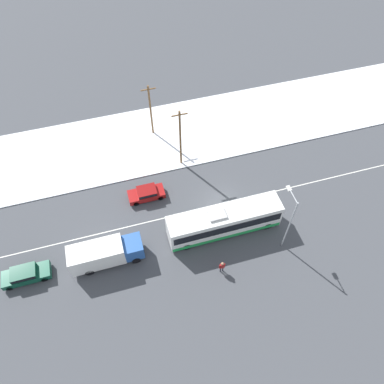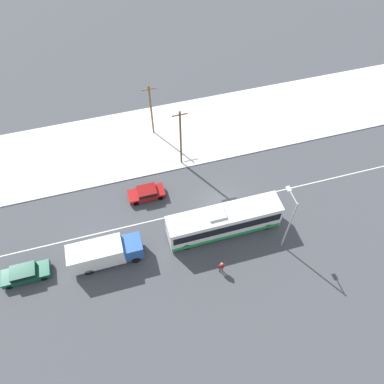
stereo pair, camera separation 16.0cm
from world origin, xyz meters
name	(u,v)px [view 1 (the left image)]	position (x,y,z in m)	size (l,w,h in m)	color
ground_plane	(220,205)	(0.00, 0.00, 0.00)	(120.00, 120.00, 0.00)	#424449
snow_lot	(190,131)	(0.00, 12.30, 0.06)	(80.00, 11.81, 0.12)	white
lane_marking_center	(220,205)	(0.00, 0.00, 0.00)	(60.00, 0.12, 0.00)	silver
city_bus	(224,221)	(-0.73, -3.22, 1.73)	(12.03, 2.57, 3.54)	white
box_truck	(105,253)	(-13.33, -3.38, 1.58)	(7.28, 2.30, 2.82)	silver
sedan_car	(147,193)	(-7.73, 3.35, 0.75)	(4.12, 1.80, 1.36)	maroon
parked_car_near_truck	(25,274)	(-21.20, -3.05, 0.79)	(4.62, 1.80, 1.44)	#0F4733
pedestrian_at_stop	(222,266)	(-2.46, -7.73, 1.09)	(0.64, 0.28, 1.77)	#23232D
streetlamp	(289,217)	(4.59, -6.30, 4.82)	(0.36, 2.22, 7.75)	#9EA3A8
utility_pole_roadside	(180,138)	(-2.60, 7.25, 4.35)	(1.80, 0.24, 8.33)	brown
utility_pole_snowlot	(151,110)	(-4.78, 13.33, 3.96)	(1.80, 0.24, 7.56)	brown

